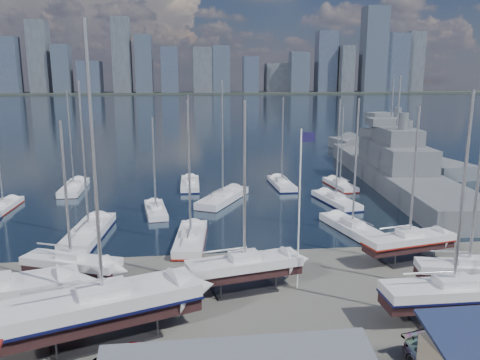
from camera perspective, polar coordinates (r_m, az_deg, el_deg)
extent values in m
plane|color=#605E59|center=(35.85, -2.79, -14.62)|extent=(1400.00, 1400.00, 0.00)
cube|color=#192239|center=(342.37, -6.81, 9.19)|extent=(1400.00, 600.00, 0.40)
cube|color=#2D332D|center=(602.17, -7.01, 10.47)|extent=(1400.00, 80.00, 2.20)
cube|color=#475166|center=(625.27, -26.51, 12.44)|extent=(26.62, 20.30, 64.32)
cube|color=#595E66|center=(624.64, -23.23, 13.62)|extent=(22.49, 24.47, 83.83)
cube|color=#3D4756|center=(610.65, -20.86, 12.55)|extent=(19.55, 21.83, 55.97)
cube|color=#475166|center=(610.38, -17.79, 11.87)|extent=(26.03, 30.49, 37.14)
cube|color=#595E66|center=(593.68, -14.21, 14.52)|extent=(21.60, 16.58, 87.63)
cube|color=#3D4756|center=(592.27, -11.62, 13.67)|extent=(19.42, 28.42, 67.60)
cube|color=#475166|center=(593.85, -8.57, 13.12)|extent=(20.24, 23.80, 54.09)
cube|color=#595E66|center=(591.13, -4.51, 13.22)|extent=(24.62, 19.72, 54.00)
cube|color=#3D4756|center=(590.82, -2.33, 13.34)|extent=(20.75, 17.93, 55.97)
cube|color=#475166|center=(593.23, 1.29, 12.72)|extent=(18.36, 16.25, 43.03)
cube|color=#595E66|center=(618.04, 4.42, 12.32)|extent=(28.49, 22.03, 35.69)
cube|color=#3D4756|center=(606.42, 7.19, 12.90)|extent=(23.34, 17.87, 49.11)
cube|color=#475166|center=(631.70, 10.45, 13.98)|extent=(25.35, 19.79, 75.95)
cube|color=#595E66|center=(632.61, 12.67, 13.06)|extent=(17.00, 27.45, 57.67)
cube|color=#3D4756|center=(646.87, 15.98, 15.01)|extent=(29.28, 24.05, 106.04)
cube|color=#475166|center=(667.62, 18.18, 13.41)|extent=(30.82, 28.37, 74.41)
cube|color=#595E66|center=(682.36, 20.46, 13.34)|extent=(21.74, 17.03, 77.48)
cube|color=#2D2D33|center=(40.41, -19.67, -12.03)|extent=(4.80, 3.52, 0.16)
cube|color=black|center=(39.86, -19.81, -10.14)|extent=(8.05, 4.79, 0.63)
cube|color=silver|center=(39.63, -19.88, -9.29)|extent=(8.18, 5.10, 0.63)
cube|color=silver|center=(39.44, -19.94, -8.52)|extent=(2.34, 1.99, 0.50)
cylinder|color=#B2B2B7|center=(38.02, -20.48, -1.28)|extent=(0.22, 0.22, 10.71)
cube|color=#2D2D33|center=(32.50, -16.08, -17.95)|extent=(7.29, 5.12, 0.16)
cube|color=black|center=(31.74, -16.26, -15.44)|extent=(12.35, 6.81, 0.97)
cube|color=silver|center=(31.32, -16.36, -13.86)|extent=(12.52, 7.29, 0.97)
cube|color=#0B0E3A|center=(31.51, -16.31, -14.59)|extent=(12.65, 7.36, 0.19)
cube|color=silver|center=(31.01, -16.44, -12.64)|extent=(3.53, 2.94, 0.50)
cylinder|color=#B2B2B7|center=(28.70, -17.37, 1.91)|extent=(0.22, 0.22, 16.33)
cube|color=#2D2D33|center=(37.55, 0.53, -13.18)|extent=(5.27, 3.22, 0.16)
cube|color=black|center=(36.94, 0.54, -11.11)|extent=(9.18, 3.94, 0.71)
cube|color=silver|center=(36.67, 0.54, -10.08)|extent=(9.26, 4.31, 0.71)
cube|color=silver|center=(36.45, 0.54, -9.20)|extent=(2.50, 1.93, 0.50)
cylinder|color=#B2B2B7|center=(34.78, 0.56, -0.28)|extent=(0.22, 0.22, 12.06)
cube|color=#2D2D33|center=(36.20, 24.23, -15.32)|extent=(5.26, 2.46, 0.16)
cube|color=black|center=(35.56, 24.44, -13.16)|extent=(9.53, 2.38, 0.76)
cube|color=silver|center=(35.26, 24.55, -12.04)|extent=(9.54, 2.78, 0.76)
cube|color=#0B0E3A|center=(35.40, 24.50, -12.56)|extent=(9.63, 2.81, 0.15)
cube|color=silver|center=(35.02, 24.64, -11.09)|extent=(2.40, 1.63, 0.50)
cylinder|color=#B2B2B7|center=(33.22, 25.56, -1.21)|extent=(0.22, 0.22, 12.83)
cube|color=#2D2D33|center=(45.58, 19.74, -9.26)|extent=(5.00, 3.06, 0.16)
cube|color=black|center=(45.09, 19.87, -7.53)|extent=(8.71, 3.74, 0.68)
cube|color=silver|center=(44.88, 19.93, -6.71)|extent=(8.78, 4.09, 0.68)
cube|color=maroon|center=(44.97, 19.90, -7.09)|extent=(8.87, 4.13, 0.14)
cube|color=silver|center=(44.70, 19.98, -6.00)|extent=(2.37, 1.83, 0.50)
cylinder|color=#B2B2B7|center=(43.40, 20.49, 0.90)|extent=(0.22, 0.22, 11.44)
cube|color=#2D2D33|center=(41.04, 25.84, -12.18)|extent=(4.53, 2.81, 0.16)
cube|color=black|center=(40.51, 26.03, -10.33)|extent=(7.86, 3.46, 0.61)
cube|color=silver|center=(40.30, 26.11, -9.52)|extent=(7.93, 3.77, 0.61)
cube|color=silver|center=(40.11, 26.18, -8.78)|extent=(2.15, 1.67, 0.50)
cylinder|color=#B2B2B7|center=(38.75, 26.85, -1.95)|extent=(0.22, 0.22, 10.32)
cube|color=black|center=(66.74, -26.82, -3.44)|extent=(2.19, 8.29, 0.66)
cube|color=silver|center=(66.58, -26.88, -2.89)|extent=(2.53, 8.30, 0.66)
cube|color=maroon|center=(66.65, -26.85, -3.15)|extent=(2.56, 8.38, 0.13)
cube|color=silver|center=(66.45, -26.92, -2.41)|extent=(1.44, 2.10, 0.50)
cube|color=black|center=(73.94, -19.54, -1.48)|extent=(2.63, 10.25, 0.82)
cube|color=silver|center=(73.77, -19.58, -0.86)|extent=(3.05, 10.26, 0.82)
cube|color=silver|center=(73.63, -19.62, -0.36)|extent=(1.76, 2.58, 0.50)
cylinder|color=#B2B2B7|center=(72.59, -19.98, 4.77)|extent=(0.22, 0.22, 13.78)
cube|color=black|center=(52.08, -17.88, -6.92)|extent=(3.65, 11.35, 0.89)
cube|color=silver|center=(51.80, -17.94, -5.99)|extent=(4.12, 11.39, 0.89)
cube|color=#0B0E3A|center=(51.93, -17.91, -6.42)|extent=(4.16, 11.50, 0.18)
cube|color=silver|center=(51.60, -17.99, -5.25)|extent=(2.12, 2.95, 0.50)
cylinder|color=#B2B2B7|center=(50.01, -18.52, 2.75)|extent=(0.22, 0.22, 15.06)
cube|color=black|center=(58.96, -10.21, -4.22)|extent=(3.02, 8.39, 0.66)
cube|color=silver|center=(58.78, -10.23, -3.61)|extent=(3.36, 8.44, 0.66)
cube|color=silver|center=(58.63, -10.25, -3.06)|extent=(1.64, 2.22, 0.50)
cylinder|color=#B2B2B7|center=(57.50, -10.45, 2.04)|extent=(0.22, 0.22, 11.08)
cube|color=black|center=(72.67, -6.10, -1.06)|extent=(2.53, 9.75, 0.78)
cube|color=silver|center=(72.50, -6.11, -0.46)|extent=(2.93, 9.76, 0.78)
cube|color=#0B0E3A|center=(72.58, -6.11, -0.73)|extent=(2.96, 9.86, 0.16)
cube|color=silver|center=(72.37, -6.12, 0.04)|extent=(1.68, 2.46, 0.50)
cylinder|color=#B2B2B7|center=(71.34, -6.24, 4.99)|extent=(0.22, 0.22, 13.10)
cube|color=black|center=(47.97, -6.00, -7.97)|extent=(3.40, 10.11, 0.79)
cube|color=silver|center=(47.71, -6.02, -7.07)|extent=(3.81, 10.15, 0.79)
cube|color=maroon|center=(47.83, -6.01, -7.49)|extent=(3.85, 10.25, 0.16)
cube|color=silver|center=(47.50, -6.04, -6.34)|extent=(1.92, 2.64, 0.50)
cylinder|color=#B2B2B7|center=(45.90, -6.21, 1.32)|extent=(0.22, 0.22, 13.38)
cube|color=black|center=(63.60, -2.09, -2.93)|extent=(7.75, 11.10, 0.90)
cube|color=silver|center=(63.38, -2.10, -2.15)|extent=(8.17, 11.32, 0.90)
cube|color=silver|center=(63.21, -2.10, -1.53)|extent=(3.00, 3.36, 0.50)
cylinder|color=#B2B2B7|center=(61.91, -2.16, 5.06)|extent=(0.22, 0.22, 15.13)
cube|color=black|center=(72.75, 5.08, -1.01)|extent=(2.42, 9.54, 0.76)
cube|color=silver|center=(72.59, 5.09, -0.43)|extent=(2.82, 9.54, 0.76)
cube|color=#0B0E3A|center=(72.66, 5.09, -0.70)|extent=(2.85, 9.64, 0.15)
cube|color=silver|center=(72.45, 5.10, 0.06)|extent=(1.64, 2.40, 0.50)
cylinder|color=#B2B2B7|center=(71.44, 5.19, 4.90)|extent=(0.22, 0.22, 12.82)
cube|color=black|center=(52.57, 13.49, -6.44)|extent=(4.26, 10.22, 0.80)
cube|color=silver|center=(52.33, 13.54, -5.62)|extent=(4.67, 10.30, 0.80)
cube|color=silver|center=(52.14, 13.57, -4.94)|extent=(2.12, 2.77, 0.50)
cylinder|color=#B2B2B7|center=(50.68, 13.93, 2.08)|extent=(0.22, 0.22, 13.43)
cube|color=black|center=(63.80, 11.57, -3.07)|extent=(3.81, 9.81, 0.77)
cube|color=silver|center=(63.61, 11.60, -2.41)|extent=(4.20, 9.87, 0.77)
cube|color=#0B0E3A|center=(63.70, 11.59, -2.72)|extent=(4.24, 9.97, 0.15)
cube|color=silver|center=(63.46, 11.63, -1.85)|extent=(1.98, 2.62, 0.50)
cylinder|color=#B2B2B7|center=(62.29, 11.87, 3.70)|extent=(0.22, 0.22, 12.91)
cube|color=black|center=(73.63, 12.06, -1.06)|extent=(2.66, 8.73, 0.69)
cube|color=silver|center=(73.49, 12.09, -0.53)|extent=(3.02, 8.76, 0.69)
cube|color=maroon|center=(73.55, 12.08, -0.77)|extent=(3.05, 8.85, 0.14)
cube|color=silver|center=(73.36, 12.11, -0.08)|extent=(1.60, 2.25, 0.50)
cylinder|color=#B2B2B7|center=(72.43, 12.30, 4.23)|extent=(0.22, 0.22, 11.62)
cube|color=#5A5E64|center=(78.40, 18.19, -0.04)|extent=(14.70, 53.64, 4.77)
cube|color=#5A5E64|center=(77.68, 18.39, 2.98)|extent=(8.93, 19.23, 3.60)
cube|color=#5A5E64|center=(77.30, 18.53, 5.17)|extent=(6.31, 11.13, 2.40)
cube|color=#5A5E64|center=(82.15, 17.43, 6.80)|extent=(6.52, 5.97, 1.20)
cylinder|color=#B2B2B7|center=(76.91, 18.79, 9.02)|extent=(0.30, 0.30, 8.00)
cube|color=#5A5E64|center=(101.42, 17.65, 2.57)|extent=(12.12, 44.65, 3.97)
cube|color=#5A5E64|center=(100.91, 17.79, 4.69)|extent=(7.40, 16.00, 3.60)
cube|color=#5A5E64|center=(100.60, 17.90, 6.38)|extent=(5.23, 9.26, 2.40)
cube|color=#5A5E64|center=(104.24, 16.69, 7.57)|extent=(5.42, 4.96, 1.20)
cylinder|color=#B2B2B7|center=(100.28, 18.09, 9.33)|extent=(0.30, 0.30, 8.00)
cylinder|color=white|center=(36.11, 7.23, -3.77)|extent=(0.12, 0.12, 12.60)
cube|color=#191542|center=(35.14, 8.31, 5.20)|extent=(1.05, 0.05, 0.74)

